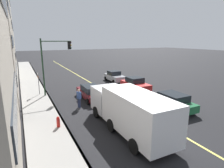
{
  "coord_description": "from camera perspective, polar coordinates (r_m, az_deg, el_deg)",
  "views": [
    {
      "loc": [
        -17.59,
        9.23,
        6.22
      ],
      "look_at": [
        -0.43,
        0.62,
        1.63
      ],
      "focal_mm": 29.87,
      "sensor_mm": 36.0,
      "label": 1
    }
  ],
  "objects": [
    {
      "name": "car_maroon",
      "position": [
        19.89,
        -6.53,
        -2.51
      ],
      "size": [
        4.7,
        1.92,
        1.52
      ],
      "color": "#591116",
      "rests_on": "ground"
    },
    {
      "name": "ground",
      "position": [
        20.81,
        1.0,
        -3.95
      ],
      "size": [
        200.0,
        200.0,
        0.0
      ],
      "primitive_type": "plane",
      "color": "black"
    },
    {
      "name": "pedestrian_with_backpack",
      "position": [
        17.53,
        -10.04,
        -3.9
      ],
      "size": [
        0.47,
        0.45,
        1.79
      ],
      "color": "#262D4C",
      "rests_on": "ground"
    },
    {
      "name": "fire_hydrant",
      "position": [
        14.03,
        -16.12,
        -11.33
      ],
      "size": [
        0.24,
        0.24,
        0.94
      ],
      "color": "red",
      "rests_on": "ground"
    },
    {
      "name": "curb_edge",
      "position": [
        18.81,
        -17.36,
        -6.26
      ],
      "size": [
        80.0,
        0.16,
        0.15
      ],
      "primitive_type": "cube",
      "color": "slate",
      "rests_on": "ground"
    },
    {
      "name": "street_sign_post",
      "position": [
        22.51,
        -21.57,
        0.64
      ],
      "size": [
        0.6,
        0.08,
        2.7
      ],
      "color": "slate",
      "rests_on": "ground"
    },
    {
      "name": "sidewalk_slab",
      "position": [
        18.67,
        -21.4,
        -6.74
      ],
      "size": [
        80.0,
        2.82,
        0.15
      ],
      "primitive_type": "cube",
      "color": "gray",
      "rests_on": "ground"
    },
    {
      "name": "car_silver",
      "position": [
        28.23,
        0.75,
        2.35
      ],
      "size": [
        4.13,
        1.91,
        1.6
      ],
      "color": "#A8AAB2",
      "rests_on": "ground"
    },
    {
      "name": "lane_stripe_center",
      "position": [
        20.81,
        1.0,
        -3.93
      ],
      "size": [
        80.0,
        0.16,
        0.01
      ],
      "primitive_type": "cube",
      "color": "#D8CC4C",
      "rests_on": "ground"
    },
    {
      "name": "traffic_light_mast",
      "position": [
        21.52,
        -17.55,
        7.66
      ],
      "size": [
        0.28,
        3.33,
        6.35
      ],
      "color": "#1E3823",
      "rests_on": "ground"
    },
    {
      "name": "truck_white",
      "position": [
        12.89,
        5.22,
        -7.69
      ],
      "size": [
        8.28,
        2.56,
        2.91
      ],
      "color": "silver",
      "rests_on": "ground"
    },
    {
      "name": "car_green",
      "position": [
        17.7,
        18.02,
        -5.06
      ],
      "size": [
        4.34,
        2.1,
        1.55
      ],
      "color": "#1E6038",
      "rests_on": "ground"
    },
    {
      "name": "car_red",
      "position": [
        23.3,
        7.11,
        -0.05
      ],
      "size": [
        4.29,
        2.07,
        1.68
      ],
      "color": "red",
      "rests_on": "ground"
    }
  ]
}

